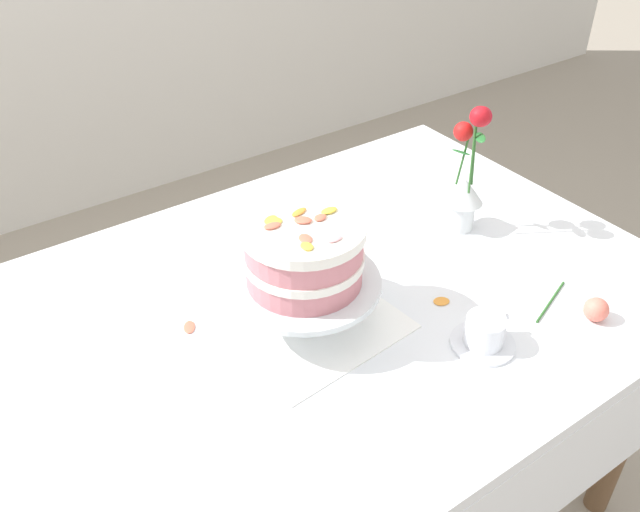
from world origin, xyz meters
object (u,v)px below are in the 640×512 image
at_px(dining_table, 338,336).
at_px(flower_vase, 466,181).
at_px(fallen_rose, 595,309).
at_px(teacup, 485,334).
at_px(layer_cake, 304,252).
at_px(cake_stand, 305,287).

bearing_deg(dining_table, flower_vase, 8.50).
bearing_deg(dining_table, fallen_rose, -40.51).
height_order(dining_table, fallen_rose, fallen_rose).
bearing_deg(fallen_rose, teacup, 163.07).
bearing_deg(teacup, layer_cake, 133.52).
distance_m(flower_vase, fallen_rose, 0.40).
distance_m(dining_table, cake_stand, 0.19).
bearing_deg(flower_vase, layer_cake, -172.25).
xyz_separation_m(dining_table, fallen_rose, (0.38, -0.32, 0.11)).
xyz_separation_m(teacup, fallen_rose, (0.23, -0.07, -0.00)).
height_order(cake_stand, fallen_rose, cake_stand).
xyz_separation_m(dining_table, teacup, (0.15, -0.25, 0.12)).
relative_size(dining_table, fallen_rose, 9.65).
relative_size(dining_table, cake_stand, 4.83).
bearing_deg(layer_cake, teacup, -46.48).
xyz_separation_m(layer_cake, teacup, (0.23, -0.25, -0.14)).
relative_size(cake_stand, flower_vase, 0.93).
height_order(teacup, fallen_rose, teacup).
xyz_separation_m(cake_stand, flower_vase, (0.48, 0.07, 0.04)).
bearing_deg(cake_stand, teacup, -46.49).
distance_m(dining_table, fallen_rose, 0.51).
xyz_separation_m(cake_stand, teacup, (0.23, -0.25, -0.06)).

